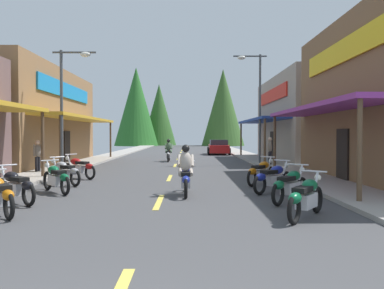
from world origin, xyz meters
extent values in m
cube|color=#424244|center=(0.00, 25.74, -0.05)|extent=(9.69, 81.49, 0.10)
cube|color=#9E9991|center=(-5.89, 25.74, 0.06)|extent=(2.09, 81.49, 0.12)
cube|color=#9E9991|center=(5.89, 25.74, 0.06)|extent=(2.09, 81.49, 0.12)
cube|color=#E0C64C|center=(0.00, 8.61, 0.01)|extent=(0.16, 2.40, 0.01)
cube|color=#E0C64C|center=(0.00, 14.62, 0.01)|extent=(0.16, 2.40, 0.01)
cube|color=#E0C64C|center=(0.00, 21.43, 0.01)|extent=(0.16, 2.40, 0.01)
cube|color=#E0C64C|center=(0.00, 27.57, 0.01)|extent=(0.16, 2.40, 0.01)
cube|color=#E0C64C|center=(0.00, 33.77, 0.01)|extent=(0.16, 2.40, 0.01)
cube|color=#E0C64C|center=(0.00, 38.88, 0.01)|extent=(0.16, 2.40, 0.01)
cube|color=#E0C64C|center=(0.00, 44.10, 0.01)|extent=(0.16, 2.40, 0.01)
cube|color=#E0C64C|center=(0.00, 49.88, 0.01)|extent=(0.16, 2.40, 0.01)
cube|color=#E0C64C|center=(0.00, 54.94, 0.01)|extent=(0.16, 2.40, 0.01)
cylinder|color=brown|center=(-5.34, 14.32, 1.41)|extent=(0.14, 0.14, 2.82)
cube|color=olive|center=(-11.11, 22.61, 2.98)|extent=(8.35, 13.77, 5.96)
cube|color=gold|center=(-6.04, 22.61, 2.90)|extent=(1.80, 12.39, 0.16)
cylinder|color=brown|center=(-5.34, 16.62, 1.41)|extent=(0.14, 0.14, 2.82)
cylinder|color=brown|center=(-5.34, 28.61, 1.41)|extent=(0.14, 0.14, 2.82)
cube|color=#197FCC|center=(-6.88, 22.61, 4.65)|extent=(0.10, 9.64, 0.90)
cube|color=black|center=(-6.90, 22.61, 1.05)|extent=(0.08, 1.10, 2.10)
cube|color=#8C338C|center=(6.04, 13.14, 2.90)|extent=(1.80, 10.56, 0.16)
cylinder|color=brown|center=(5.34, 8.06, 1.41)|extent=(0.14, 0.14, 2.82)
cylinder|color=brown|center=(5.34, 18.22, 1.41)|extent=(0.14, 0.14, 2.82)
cube|color=yellow|center=(6.88, 13.14, 5.16)|extent=(0.10, 8.21, 0.90)
cube|color=black|center=(6.90, 13.14, 1.05)|extent=(0.08, 1.10, 2.10)
cube|color=gray|center=(10.92, 26.14, 3.02)|extent=(7.97, 12.13, 6.04)
cube|color=navy|center=(6.04, 26.14, 2.90)|extent=(1.80, 10.92, 0.16)
cylinder|color=brown|center=(5.34, 20.88, 1.41)|extent=(0.14, 0.14, 2.82)
cylinder|color=brown|center=(5.34, 31.39, 1.41)|extent=(0.14, 0.14, 2.82)
cube|color=red|center=(6.88, 26.14, 4.71)|extent=(0.10, 8.49, 0.90)
cube|color=black|center=(6.90, 26.14, 1.05)|extent=(0.08, 1.10, 2.10)
cylinder|color=#474C51|center=(-5.25, 16.53, 2.95)|extent=(0.14, 0.14, 5.89)
cylinder|color=#474C51|center=(-4.62, 16.53, 5.79)|extent=(2.06, 0.10, 0.10)
ellipsoid|color=silver|center=(-4.09, 16.53, 5.69)|extent=(0.50, 0.30, 0.24)
cylinder|color=#474C51|center=(5.25, 22.00, 3.41)|extent=(0.14, 0.14, 6.82)
cylinder|color=#474C51|center=(4.62, 22.00, 6.72)|extent=(2.06, 0.10, 0.10)
ellipsoid|color=silver|center=(4.09, 22.00, 6.62)|extent=(0.50, 0.30, 0.24)
torus|color=black|center=(3.90, 7.08, 0.32)|extent=(0.46, 0.58, 0.64)
torus|color=black|center=(3.02, 5.87, 0.32)|extent=(0.46, 0.58, 0.64)
cube|color=silver|center=(3.46, 6.47, 0.40)|extent=(0.64, 0.73, 0.32)
ellipsoid|color=#0C5933|center=(3.57, 6.64, 0.72)|extent=(0.59, 0.64, 0.28)
cube|color=black|center=(3.31, 6.27, 0.68)|extent=(0.58, 0.65, 0.12)
ellipsoid|color=#0C5933|center=(3.05, 5.91, 0.55)|extent=(0.45, 0.50, 0.24)
cylinder|color=silver|center=(3.82, 6.98, 0.65)|extent=(0.27, 0.34, 0.71)
cylinder|color=silver|center=(3.75, 6.88, 1.02)|extent=(0.51, 0.38, 0.04)
sphere|color=white|center=(3.91, 7.11, 0.85)|extent=(0.16, 0.16, 0.16)
torus|color=black|center=(4.12, 9.13, 0.32)|extent=(0.49, 0.56, 0.64)
torus|color=black|center=(3.16, 7.98, 0.32)|extent=(0.49, 0.56, 0.64)
cube|color=silver|center=(3.64, 8.55, 0.40)|extent=(0.66, 0.72, 0.32)
ellipsoid|color=#0C5933|center=(3.77, 8.71, 0.72)|extent=(0.60, 0.64, 0.28)
cube|color=black|center=(3.48, 8.36, 0.68)|extent=(0.60, 0.64, 0.12)
ellipsoid|color=#0C5933|center=(3.19, 8.02, 0.55)|extent=(0.47, 0.49, 0.24)
cylinder|color=silver|center=(4.04, 9.03, 0.65)|extent=(0.28, 0.32, 0.71)
cylinder|color=silver|center=(3.96, 8.94, 1.02)|extent=(0.49, 0.41, 0.04)
sphere|color=white|center=(4.14, 9.15, 0.85)|extent=(0.16, 0.16, 0.16)
torus|color=black|center=(4.11, 10.90, 0.32)|extent=(0.53, 0.52, 0.64)
torus|color=black|center=(3.03, 9.86, 0.32)|extent=(0.53, 0.52, 0.64)
cube|color=silver|center=(3.57, 10.38, 0.40)|extent=(0.70, 0.69, 0.32)
ellipsoid|color=navy|center=(3.72, 10.52, 0.72)|extent=(0.63, 0.62, 0.28)
cube|color=black|center=(3.39, 10.21, 0.68)|extent=(0.63, 0.62, 0.12)
ellipsoid|color=navy|center=(3.07, 9.90, 0.55)|extent=(0.48, 0.48, 0.24)
cylinder|color=silver|center=(4.02, 10.81, 0.65)|extent=(0.31, 0.30, 0.71)
cylinder|color=silver|center=(3.93, 10.73, 1.02)|extent=(0.44, 0.46, 0.04)
sphere|color=white|center=(4.13, 10.92, 0.85)|extent=(0.16, 0.16, 0.16)
torus|color=black|center=(4.01, 12.94, 0.32)|extent=(0.47, 0.57, 0.64)
torus|color=black|center=(3.09, 11.76, 0.32)|extent=(0.47, 0.57, 0.64)
cube|color=silver|center=(3.55, 12.35, 0.40)|extent=(0.65, 0.72, 0.32)
ellipsoid|color=#BF660C|center=(3.67, 12.51, 0.72)|extent=(0.60, 0.64, 0.28)
cube|color=black|center=(3.40, 12.15, 0.68)|extent=(0.59, 0.65, 0.12)
ellipsoid|color=#BF660C|center=(3.12, 11.80, 0.55)|extent=(0.46, 0.49, 0.24)
cylinder|color=silver|center=(3.93, 12.84, 0.65)|extent=(0.27, 0.33, 0.71)
cylinder|color=silver|center=(3.86, 12.75, 1.02)|extent=(0.50, 0.40, 0.04)
sphere|color=white|center=(4.03, 12.97, 0.85)|extent=(0.16, 0.16, 0.16)
torus|color=black|center=(-3.10, 6.33, 0.32)|extent=(0.49, 0.55, 0.64)
cube|color=black|center=(-3.43, 6.71, 0.68)|extent=(0.60, 0.64, 0.12)
ellipsoid|color=#BF660C|center=(-3.13, 6.37, 0.55)|extent=(0.47, 0.49, 0.24)
torus|color=black|center=(-4.48, 8.93, 0.32)|extent=(0.55, 0.49, 0.64)
torus|color=black|center=(-3.34, 7.96, 0.32)|extent=(0.55, 0.49, 0.64)
cube|color=silver|center=(-3.91, 8.44, 0.40)|extent=(0.71, 0.67, 0.32)
ellipsoid|color=black|center=(-4.06, 8.57, 0.72)|extent=(0.63, 0.61, 0.28)
cube|color=black|center=(-3.72, 8.28, 0.68)|extent=(0.64, 0.60, 0.12)
ellipsoid|color=black|center=(-3.38, 7.99, 0.55)|extent=(0.49, 0.47, 0.24)
cylinder|color=silver|center=(-4.38, 8.85, 0.65)|extent=(0.32, 0.29, 0.71)
cylinder|color=silver|center=(-4.29, 8.77, 1.02)|extent=(0.42, 0.48, 0.04)
sphere|color=white|center=(-4.50, 8.95, 0.85)|extent=(0.16, 0.16, 0.16)
torus|color=black|center=(-3.94, 10.98, 0.32)|extent=(0.48, 0.56, 0.64)
torus|color=black|center=(-2.98, 9.82, 0.32)|extent=(0.48, 0.56, 0.64)
cube|color=silver|center=(-3.46, 10.40, 0.40)|extent=(0.66, 0.72, 0.32)
ellipsoid|color=#0C5933|center=(-3.59, 10.55, 0.72)|extent=(0.60, 0.64, 0.28)
cube|color=black|center=(-3.30, 10.20, 0.68)|extent=(0.60, 0.64, 0.12)
ellipsoid|color=#0C5933|center=(-3.01, 9.86, 0.55)|extent=(0.47, 0.49, 0.24)
cylinder|color=silver|center=(-3.85, 10.88, 0.65)|extent=(0.28, 0.32, 0.71)
cylinder|color=silver|center=(-3.78, 10.78, 1.02)|extent=(0.49, 0.41, 0.04)
sphere|color=white|center=(-3.96, 11.00, 0.85)|extent=(0.16, 0.16, 0.16)
torus|color=black|center=(-4.37, 12.85, 0.32)|extent=(0.54, 0.50, 0.64)
torus|color=black|center=(-3.26, 11.84, 0.32)|extent=(0.54, 0.50, 0.64)
cube|color=silver|center=(-3.81, 12.35, 0.40)|extent=(0.71, 0.68, 0.32)
ellipsoid|color=#99999E|center=(-3.96, 12.48, 0.72)|extent=(0.63, 0.61, 0.28)
cube|color=black|center=(-3.63, 12.18, 0.68)|extent=(0.63, 0.61, 0.12)
ellipsoid|color=#99999E|center=(-3.30, 11.88, 0.55)|extent=(0.49, 0.47, 0.24)
cylinder|color=silver|center=(-4.27, 12.77, 0.65)|extent=(0.31, 0.29, 0.71)
cylinder|color=silver|center=(-4.18, 12.68, 1.02)|extent=(0.43, 0.47, 0.04)
sphere|color=white|center=(-4.39, 12.87, 0.85)|extent=(0.16, 0.16, 0.16)
torus|color=black|center=(-4.47, 14.91, 0.32)|extent=(0.57, 0.46, 0.64)
torus|color=black|center=(-3.27, 14.01, 0.32)|extent=(0.57, 0.46, 0.64)
cube|color=silver|center=(-3.87, 14.46, 0.40)|extent=(0.73, 0.64, 0.32)
ellipsoid|color=#A51414|center=(-4.03, 14.58, 0.72)|extent=(0.64, 0.59, 0.28)
cube|color=black|center=(-3.67, 14.31, 0.68)|extent=(0.65, 0.58, 0.12)
ellipsoid|color=#A51414|center=(-3.31, 14.04, 0.55)|extent=(0.50, 0.46, 0.24)
cylinder|color=silver|center=(-4.37, 14.83, 0.65)|extent=(0.33, 0.27, 0.71)
cylinder|color=silver|center=(-4.27, 14.76, 1.02)|extent=(0.39, 0.50, 0.04)
sphere|color=white|center=(-4.50, 14.93, 0.85)|extent=(0.16, 0.16, 0.16)
torus|color=black|center=(0.72, 10.67, 0.32)|extent=(0.11, 0.64, 0.64)
torus|color=black|center=(0.74, 9.17, 0.32)|extent=(0.11, 0.64, 0.64)
cube|color=silver|center=(0.73, 9.92, 0.40)|extent=(0.29, 0.70, 0.32)
ellipsoid|color=navy|center=(0.73, 10.12, 0.72)|extent=(0.33, 0.56, 0.28)
cube|color=black|center=(0.73, 9.67, 0.68)|extent=(0.29, 0.60, 0.12)
ellipsoid|color=navy|center=(0.74, 9.22, 0.55)|extent=(0.25, 0.44, 0.24)
cylinder|color=silver|center=(0.72, 10.54, 0.65)|extent=(0.06, 0.37, 0.71)
cylinder|color=silver|center=(0.72, 10.42, 1.02)|extent=(0.60, 0.05, 0.04)
sphere|color=white|center=(0.72, 10.70, 0.85)|extent=(0.16, 0.16, 0.16)
ellipsoid|color=#B2A599|center=(0.73, 9.77, 1.05)|extent=(0.38, 0.38, 0.64)
sphere|color=black|center=(0.73, 9.82, 1.45)|extent=(0.24, 0.24, 0.24)
cylinder|color=#B2A599|center=(0.57, 9.93, 0.70)|extent=(0.15, 0.42, 0.24)
cylinder|color=#B2A599|center=(0.52, 10.06, 1.05)|extent=(0.11, 0.51, 0.40)
cylinder|color=#B2A599|center=(0.89, 9.94, 0.70)|extent=(0.15, 0.42, 0.24)
cylinder|color=#B2A599|center=(0.94, 10.07, 1.05)|extent=(0.11, 0.51, 0.40)
torus|color=black|center=(-0.57, 25.77, 0.32)|extent=(0.10, 0.64, 0.64)
torus|color=black|center=(-0.57, 24.27, 0.32)|extent=(0.10, 0.64, 0.64)
cube|color=silver|center=(-0.57, 25.02, 0.40)|extent=(0.28, 0.70, 0.32)
ellipsoid|color=#99999E|center=(-0.57, 25.22, 0.72)|extent=(0.32, 0.56, 0.28)
cube|color=black|center=(-0.57, 24.77, 0.68)|extent=(0.28, 0.60, 0.12)
ellipsoid|color=#99999E|center=(-0.57, 24.32, 0.55)|extent=(0.24, 0.44, 0.24)
cylinder|color=silver|center=(-0.57, 25.64, 0.65)|extent=(0.06, 0.37, 0.71)
cylinder|color=silver|center=(-0.57, 25.52, 1.02)|extent=(0.60, 0.04, 0.04)
sphere|color=white|center=(-0.57, 25.80, 0.85)|extent=(0.16, 0.16, 0.16)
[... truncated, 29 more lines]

